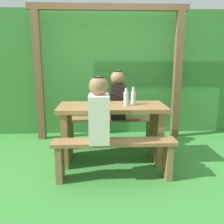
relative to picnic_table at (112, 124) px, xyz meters
The scene contains 14 objects.
ground_plane 0.52m from the picnic_table, ahead, with size 12.00×12.00×0.00m, color #3B8A38.
hedge_backdrop 1.80m from the picnic_table, 90.00° to the left, with size 6.40×0.85×2.20m, color #397D33.
pergola_post_left 1.62m from the picnic_table, 139.56° to the left, with size 0.12×0.12×2.11m, color brown.
pergola_post_right 1.62m from the picnic_table, 40.44° to the left, with size 0.12×0.12×2.11m, color brown.
pergola_crossbeam 1.92m from the picnic_table, 90.00° to the left, with size 2.57×0.10×0.10m, color brown.
picnic_table is the anchor object (origin of this frame).
bench_near 0.57m from the picnic_table, 90.00° to the right, with size 1.40×0.24×0.47m.
bench_far 0.57m from the picnic_table, 90.00° to the left, with size 1.40×0.24×0.47m.
person_white_shirt 0.63m from the picnic_table, 107.70° to the right, with size 0.25×0.35×0.72m.
person_black_coat 0.61m from the picnic_table, 78.23° to the left, with size 0.25×0.35×0.72m.
drinking_glass 0.39m from the picnic_table, 169.46° to the left, with size 0.07×0.07×0.09m, color silver.
bottle_left 0.39m from the picnic_table, ahead, with size 0.06×0.06×0.23m.
bottle_right 0.46m from the picnic_table, 16.01° to the left, with size 0.06×0.06×0.23m.
cell_phone 0.35m from the picnic_table, 32.84° to the left, with size 0.07×0.14×0.01m, color black.
Camera 1 is at (-0.16, -3.17, 1.38)m, focal length 39.55 mm.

